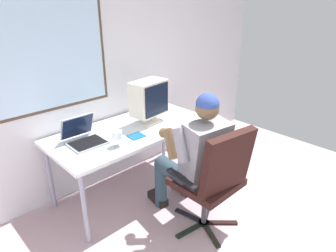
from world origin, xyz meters
The scene contains 9 objects.
wall_rear centered at (-0.04, 2.52, 1.27)m, with size 4.95×0.08×2.51m.
desk centered at (-0.01, 2.07, 0.67)m, with size 1.61×0.77×0.72m.
office_chair centered at (0.11, 1.10, 0.58)m, with size 0.64×0.63×1.01m.
person_seated centered at (0.14, 1.36, 0.66)m, with size 0.56×0.79×1.25m.
crt_monitor centered at (0.23, 2.07, 0.98)m, with size 0.39×0.26×0.44m.
laptop centered at (-0.50, 2.14, 0.79)m, with size 0.32×0.34×0.23m.
wine_glass centered at (-0.32, 1.85, 0.82)m, with size 0.09×0.09×0.14m.
desk_speaker centered at (0.54, 2.23, 0.82)m, with size 0.09×0.09×0.20m.
cd_case centered at (-0.08, 1.89, 0.73)m, with size 0.15×0.13×0.01m.
Camera 1 is at (-1.63, -0.14, 1.93)m, focal length 31.96 mm.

